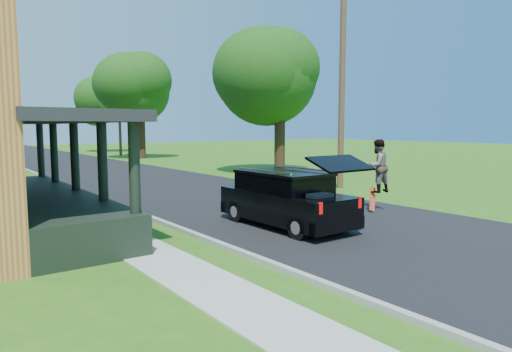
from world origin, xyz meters
TOP-DOWN VIEW (x-y plane):
  - ground at (0.00, 0.00)m, footprint 140.00×140.00m
  - street at (0.00, 20.00)m, footprint 8.00×120.00m
  - curb at (-4.05, 20.00)m, footprint 0.15×120.00m
  - sidewalk at (-5.60, 20.00)m, footprint 1.30×120.00m
  - black_suv at (-1.40, 1.50)m, footprint 1.71×4.44m
  - skateboarder at (2.50, 1.50)m, footprint 0.90×0.73m
  - skateboard at (2.28, 1.49)m, footprint 0.49×0.30m
  - tree_right_near at (7.57, 12.70)m, footprint 5.90×5.74m
  - tree_right_mid at (6.52, 30.58)m, footprint 6.80×6.51m
  - tree_right_far at (7.57, 43.86)m, footprint 5.50×5.54m
  - utility_pole_near at (5.87, 6.23)m, footprint 1.66×0.50m
  - utility_pole_far at (6.39, 35.42)m, footprint 1.62×0.28m

SIDE VIEW (x-z plane):
  - ground at x=0.00m, z-range 0.00..0.00m
  - street at x=0.00m, z-range -0.01..0.01m
  - curb at x=-4.05m, z-range -0.06..0.06m
  - sidewalk at x=-5.60m, z-range -0.01..0.01m
  - skateboard at x=2.28m, z-range 0.00..0.81m
  - black_suv at x=-1.40m, z-range -0.24..1.83m
  - skateboarder at x=2.50m, z-range 0.63..2.37m
  - utility_pole_far at x=6.39m, z-range 0.14..8.54m
  - utility_pole_near at x=5.87m, z-range 0.15..10.76m
  - tree_right_far at x=7.57m, z-range 1.51..9.84m
  - tree_right_near at x=7.57m, z-range 1.50..10.72m
  - tree_right_mid at x=6.52m, z-range 1.73..11.73m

